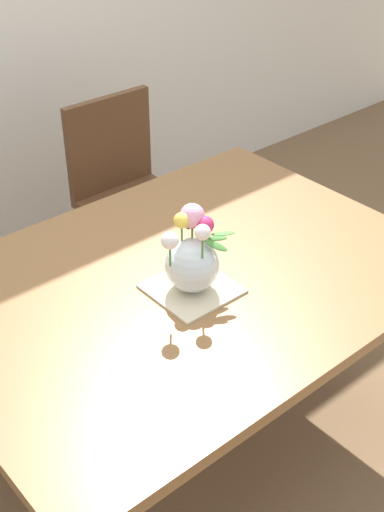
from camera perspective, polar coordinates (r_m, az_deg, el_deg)
name	(u,v)px	position (r m, az deg, el deg)	size (l,w,h in m)	color
ground_plane	(186,437)	(2.57, -0.53, -14.91)	(12.00, 12.00, 0.00)	brown
dining_table	(185,296)	(2.12, -0.62, -3.35)	(1.53, 1.12, 0.73)	olive
chair_right	(126,187)	(3.01, -5.52, 5.79)	(0.42, 0.42, 0.90)	brown
placemat	(192,289)	(2.01, 0.00, -2.74)	(0.24, 0.24, 0.01)	beige
flower_vase	(192,256)	(1.95, 0.00, 0.01)	(0.24, 0.20, 0.25)	silver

